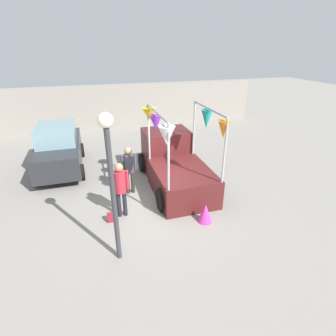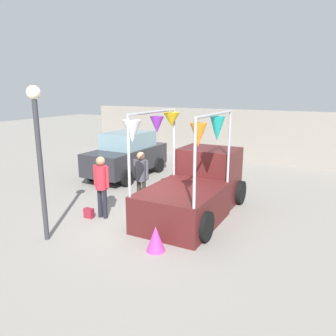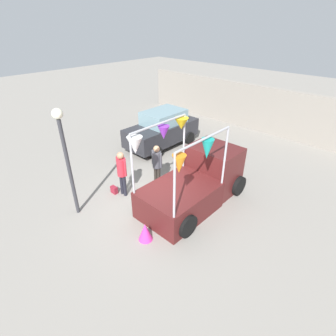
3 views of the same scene
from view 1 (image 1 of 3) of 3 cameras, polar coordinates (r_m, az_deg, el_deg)
name	(u,v)px [view 1 (image 1 of 3)]	position (r m, az deg, el deg)	size (l,w,h in m)	color
ground_plane	(157,201)	(9.12, -2.46, -7.21)	(60.00, 60.00, 0.00)	gray
vendor_truck	(173,162)	(9.98, 1.09, 1.34)	(2.36, 4.10, 3.07)	#4C1919
parked_car	(59,148)	(11.93, -22.69, 3.97)	(1.88, 4.00, 1.88)	#26262B
person_customer	(120,185)	(7.96, -10.36, -3.64)	(0.53, 0.34, 1.80)	black
person_vendor	(129,166)	(9.21, -8.48, 0.45)	(0.53, 0.34, 1.76)	#2D2823
handbag	(112,217)	(8.28, -12.09, -10.42)	(0.28, 0.16, 0.28)	maroon
street_lamp	(111,171)	(5.76, -12.37, -0.61)	(0.32, 0.32, 3.71)	#333338
brick_boundary_wall	(120,107)	(17.23, -10.50, 12.90)	(18.00, 0.36, 2.60)	gray
folded_kite_bundle_magenta	(205,213)	(8.08, 8.12, -9.69)	(0.44, 0.44, 0.60)	#D83399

